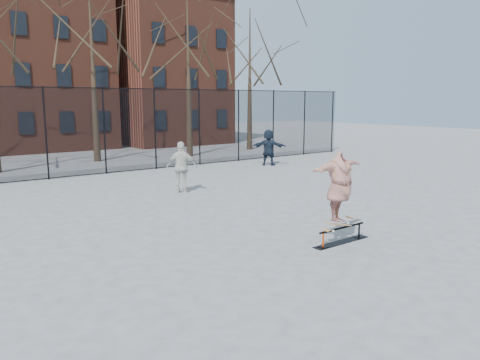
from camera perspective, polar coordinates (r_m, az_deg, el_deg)
ground at (r=11.17m, az=3.45°, el=-8.07°), size 100.00×100.00×0.00m
skate_rail at (r=11.67m, az=12.30°, el=-6.72°), size 1.76×0.27×0.39m
skateboard at (r=11.48m, az=11.87°, el=-5.49°), size 0.83×0.20×0.10m
skater at (r=11.29m, az=12.03°, el=-1.12°), size 2.14×0.99×1.68m
bystander_white at (r=17.45m, az=-7.12°, el=1.55°), size 1.18×1.02×1.91m
bystander_navy at (r=24.78m, az=3.51°, el=4.00°), size 1.58×1.72×1.91m
fence at (r=22.19m, az=-19.14°, el=5.67°), size 34.03×0.07×4.00m
tree_row at (r=26.36m, az=-23.32°, el=17.55°), size 33.66×7.46×10.67m
rowhouses at (r=34.99m, az=-25.28°, el=13.14°), size 29.00×7.00×13.00m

